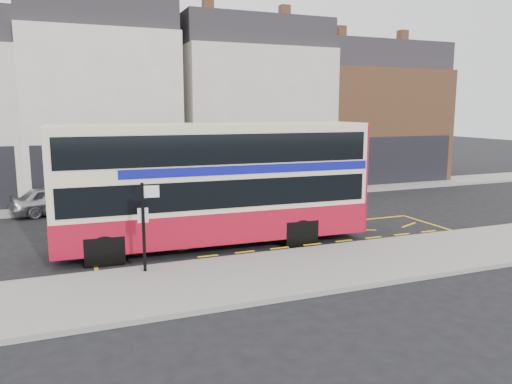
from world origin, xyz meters
name	(u,v)px	position (x,y,z in m)	size (l,w,h in m)	color
ground	(301,249)	(0.00, 0.00, 0.00)	(120.00, 120.00, 0.00)	black
pavement	(334,265)	(0.00, -2.30, 0.07)	(40.00, 4.00, 0.15)	gray
kerb	(306,249)	(0.00, -0.38, 0.07)	(40.00, 0.15, 0.15)	gray
far_pavement	(212,197)	(0.00, 11.00, 0.07)	(50.00, 3.00, 0.15)	gray
road_markings	(283,238)	(0.00, 1.60, 0.01)	(14.00, 3.40, 0.01)	yellow
terrace_left	(99,102)	(-5.50, 14.99, 5.32)	(8.00, 8.01, 11.80)	silver
terrace_green_shop	(245,107)	(3.50, 14.99, 5.07)	(9.00, 8.01, 11.30)	silver
terrace_right	(364,114)	(12.50, 14.99, 4.57)	(9.00, 8.01, 10.30)	#9D633E
double_decker_bus	(215,183)	(-2.71, 1.54, 2.34)	(11.20, 2.96, 4.44)	beige
bus_stop_post	(145,218)	(-5.62, -0.87, 1.78)	(0.66, 0.14, 2.67)	black
car_silver	(56,199)	(-8.11, 9.76, 0.69)	(1.63, 4.04, 1.38)	#AAABAF
car_grey	(171,193)	(-2.65, 9.56, 0.71)	(1.50, 4.31, 1.42)	#47494F
car_white	(322,186)	(5.85, 9.01, 0.64)	(1.78, 4.38, 1.27)	#BCBCBC
street_tree_right	(321,135)	(6.60, 10.60, 3.41)	(2.32, 2.32, 5.01)	black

